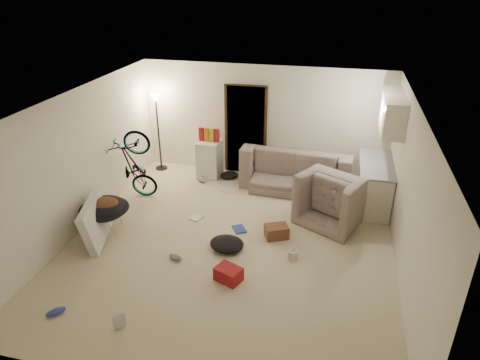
% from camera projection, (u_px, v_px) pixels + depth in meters
% --- Properties ---
extents(floor, '(5.50, 6.00, 0.02)m').
position_uv_depth(floor, '(230.00, 244.00, 7.46)').
color(floor, beige).
rests_on(floor, ground).
extents(ceiling, '(5.50, 6.00, 0.02)m').
position_uv_depth(ceiling, '(229.00, 103.00, 6.35)').
color(ceiling, white).
rests_on(ceiling, wall_back).
extents(wall_back, '(5.50, 0.02, 2.50)m').
position_uv_depth(wall_back, '(264.00, 121.00, 9.53)').
color(wall_back, white).
rests_on(wall_back, floor).
extents(wall_front, '(5.50, 0.02, 2.50)m').
position_uv_depth(wall_front, '(153.00, 307.00, 4.28)').
color(wall_front, white).
rests_on(wall_front, floor).
extents(wall_left, '(0.02, 6.00, 2.50)m').
position_uv_depth(wall_left, '(77.00, 163.00, 7.48)').
color(wall_left, white).
rests_on(wall_left, floor).
extents(wall_right, '(0.02, 6.00, 2.50)m').
position_uv_depth(wall_right, '(410.00, 198.00, 6.33)').
color(wall_right, white).
rests_on(wall_right, floor).
extents(doorway, '(0.85, 0.10, 2.04)m').
position_uv_depth(doorway, '(246.00, 130.00, 9.68)').
color(doorway, black).
rests_on(doorway, floor).
extents(door_trim, '(0.97, 0.04, 2.10)m').
position_uv_depth(door_trim, '(246.00, 131.00, 9.65)').
color(door_trim, '#372513').
rests_on(door_trim, floor).
extents(floor_lamp, '(0.28, 0.28, 1.81)m').
position_uv_depth(floor_lamp, '(157.00, 116.00, 9.69)').
color(floor_lamp, black).
rests_on(floor_lamp, floor).
extents(kitchen_counter, '(0.60, 1.50, 0.88)m').
position_uv_depth(kitchen_counter, '(374.00, 185.00, 8.50)').
color(kitchen_counter, silver).
rests_on(kitchen_counter, floor).
extents(counter_top, '(0.64, 1.54, 0.04)m').
position_uv_depth(counter_top, '(377.00, 164.00, 8.30)').
color(counter_top, gray).
rests_on(counter_top, kitchen_counter).
extents(kitchen_uppers, '(0.38, 1.40, 0.65)m').
position_uv_depth(kitchen_uppers, '(392.00, 112.00, 7.81)').
color(kitchen_uppers, silver).
rests_on(kitchen_uppers, wall_right).
extents(sofa, '(2.37, 1.04, 0.68)m').
position_uv_depth(sofa, '(296.00, 173.00, 9.27)').
color(sofa, '#3A4139').
rests_on(sofa, floor).
extents(armchair, '(1.47, 1.41, 0.74)m').
position_uv_depth(armchair, '(339.00, 201.00, 8.06)').
color(armchair, '#3A4139').
rests_on(armchair, floor).
extents(bicycle, '(1.65, 0.90, 0.90)m').
position_uv_depth(bicycle, '(136.00, 180.00, 8.76)').
color(bicycle, black).
rests_on(bicycle, floor).
extents(book_asset, '(0.28, 0.28, 0.02)m').
position_uv_depth(book_asset, '(114.00, 330.00, 5.65)').
color(book_asset, maroon).
rests_on(book_asset, floor).
extents(mini_fridge, '(0.52, 0.52, 0.85)m').
position_uv_depth(mini_fridge, '(210.00, 159.00, 9.73)').
color(mini_fridge, white).
rests_on(mini_fridge, floor).
extents(snack_box_0, '(0.10, 0.07, 0.30)m').
position_uv_depth(snack_box_0, '(201.00, 134.00, 9.52)').
color(snack_box_0, maroon).
rests_on(snack_box_0, mini_fridge).
extents(snack_box_1, '(0.10, 0.07, 0.30)m').
position_uv_depth(snack_box_1, '(207.00, 135.00, 9.49)').
color(snack_box_1, '#C77218').
rests_on(snack_box_1, mini_fridge).
extents(snack_box_2, '(0.10, 0.07, 0.30)m').
position_uv_depth(snack_box_2, '(212.00, 135.00, 9.47)').
color(snack_box_2, gold).
rests_on(snack_box_2, mini_fridge).
extents(snack_box_3, '(0.11, 0.08, 0.30)m').
position_uv_depth(snack_box_3, '(217.00, 135.00, 9.44)').
color(snack_box_3, maroon).
rests_on(snack_box_3, mini_fridge).
extents(saucer_chair, '(0.88, 0.88, 0.62)m').
position_uv_depth(saucer_chair, '(105.00, 212.00, 7.68)').
color(saucer_chair, silver).
rests_on(saucer_chair, floor).
extents(hoodie, '(0.61, 0.57, 0.22)m').
position_uv_depth(hoodie, '(105.00, 204.00, 7.55)').
color(hoodie, '#51301B').
rests_on(hoodie, saucer_chair).
extents(sofa_drape, '(0.58, 0.49, 0.28)m').
position_uv_depth(sofa_drape, '(253.00, 160.00, 9.38)').
color(sofa_drape, black).
rests_on(sofa_drape, sofa).
extents(tv_box, '(0.58, 1.15, 0.75)m').
position_uv_depth(tv_box, '(96.00, 221.00, 7.40)').
color(tv_box, silver).
rests_on(tv_box, floor).
extents(drink_case_a, '(0.48, 0.42, 0.23)m').
position_uv_depth(drink_case_a, '(276.00, 231.00, 7.59)').
color(drink_case_a, brown).
rests_on(drink_case_a, floor).
extents(drink_case_b, '(0.46, 0.41, 0.22)m').
position_uv_depth(drink_case_b, '(228.00, 274.00, 6.53)').
color(drink_case_b, maroon).
rests_on(drink_case_b, floor).
extents(juicer, '(0.16, 0.16, 0.23)m').
position_uv_depth(juicer, '(293.00, 254.00, 7.01)').
color(juicer, beige).
rests_on(juicer, floor).
extents(newspaper, '(0.70, 0.72, 0.01)m').
position_uv_depth(newspaper, '(227.00, 186.00, 9.43)').
color(newspaper, beige).
rests_on(newspaper, floor).
extents(book_blue, '(0.33, 0.35, 0.03)m').
position_uv_depth(book_blue, '(239.00, 229.00, 7.84)').
color(book_blue, '#2F40AB').
rests_on(book_blue, floor).
extents(book_white, '(0.25, 0.29, 0.02)m').
position_uv_depth(book_white, '(197.00, 218.00, 8.21)').
color(book_white, silver).
rests_on(book_white, floor).
extents(shoe_1, '(0.27, 0.22, 0.09)m').
position_uv_depth(shoe_1, '(201.00, 180.00, 9.60)').
color(shoe_1, slate).
rests_on(shoe_1, floor).
extents(shoe_2, '(0.25, 0.28, 0.10)m').
position_uv_depth(shoe_2, '(56.00, 312.00, 5.89)').
color(shoe_2, '#2F40AB').
rests_on(shoe_2, floor).
extents(shoe_3, '(0.28, 0.19, 0.10)m').
position_uv_depth(shoe_3, '(175.00, 257.00, 7.01)').
color(shoe_3, slate).
rests_on(shoe_3, floor).
extents(clothes_lump_a, '(0.67, 0.60, 0.19)m').
position_uv_depth(clothes_lump_a, '(227.00, 244.00, 7.27)').
color(clothes_lump_a, black).
rests_on(clothes_lump_a, floor).
extents(clothes_lump_b, '(0.55, 0.54, 0.13)m').
position_uv_depth(clothes_lump_b, '(229.00, 175.00, 9.80)').
color(clothes_lump_b, black).
rests_on(clothes_lump_b, floor).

